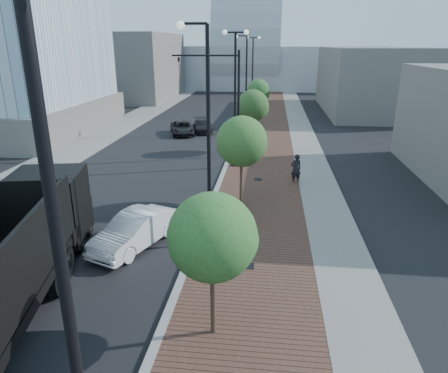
# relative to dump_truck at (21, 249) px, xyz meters

# --- Properties ---
(sidewalk) EXTENTS (7.00, 140.00, 0.12)m
(sidewalk) POSITION_rel_dump_truck_xyz_m (8.92, 34.30, -1.57)
(sidewalk) COLOR #4C2D23
(sidewalk) RESTS_ON ground
(concrete_strip) EXTENTS (2.40, 140.00, 0.13)m
(concrete_strip) POSITION_rel_dump_truck_xyz_m (11.62, 34.30, -1.56)
(concrete_strip) COLOR slate
(concrete_strip) RESTS_ON ground
(curb) EXTENTS (0.30, 140.00, 0.14)m
(curb) POSITION_rel_dump_truck_xyz_m (5.42, 34.30, -1.56)
(curb) COLOR gray
(curb) RESTS_ON ground
(west_sidewalk) EXTENTS (4.00, 140.00, 0.12)m
(west_sidewalk) POSITION_rel_dump_truck_xyz_m (-7.58, 34.30, -1.57)
(west_sidewalk) COLOR slate
(west_sidewalk) RESTS_ON ground
(dump_truck) EXTENTS (5.65, 14.20, 3.86)m
(dump_truck) POSITION_rel_dump_truck_xyz_m (0.00, 0.00, 0.00)
(dump_truck) COLOR black
(dump_truck) RESTS_ON ground
(white_sedan) EXTENTS (3.12, 4.84, 1.50)m
(white_sedan) POSITION_rel_dump_truck_xyz_m (2.83, 3.65, -0.87)
(white_sedan) COLOR silver
(white_sedan) RESTS_ON ground
(dark_car_mid) EXTENTS (3.30, 4.88, 1.24)m
(dark_car_mid) POSITION_rel_dump_truck_xyz_m (-0.10, 26.96, -1.00)
(dark_car_mid) COLOR black
(dark_car_mid) RESTS_ON ground
(dark_car_far) EXTENTS (2.73, 4.46, 1.21)m
(dark_car_far) POSITION_rel_dump_truck_xyz_m (1.68, 28.38, -1.02)
(dark_car_far) COLOR black
(dark_car_far) RESTS_ON ground
(pedestrian) EXTENTS (0.82, 0.69, 1.92)m
(pedestrian) POSITION_rel_dump_truck_xyz_m (10.20, 13.11, -0.66)
(pedestrian) COLOR black
(pedestrian) RESTS_ON ground
(streetlight_0) EXTENTS (1.72, 0.56, 9.28)m
(streetlight_0) POSITION_rel_dump_truck_xyz_m (6.02, -7.70, 3.19)
(streetlight_0) COLOR black
(streetlight_0) RESTS_ON ground
(streetlight_1) EXTENTS (1.44, 0.56, 9.21)m
(streetlight_1) POSITION_rel_dump_truck_xyz_m (5.91, 4.30, 2.72)
(streetlight_1) COLOR black
(streetlight_1) RESTS_ON ground
(streetlight_2) EXTENTS (1.72, 0.56, 9.28)m
(streetlight_2) POSITION_rel_dump_truck_xyz_m (6.02, 16.30, 3.19)
(streetlight_2) COLOR black
(streetlight_2) RESTS_ON ground
(streetlight_3) EXTENTS (1.44, 0.56, 9.21)m
(streetlight_3) POSITION_rel_dump_truck_xyz_m (5.91, 28.30, 2.72)
(streetlight_3) COLOR black
(streetlight_3) RESTS_ON ground
(streetlight_4) EXTENTS (1.72, 0.56, 9.28)m
(streetlight_4) POSITION_rel_dump_truck_xyz_m (6.02, 40.30, 3.19)
(streetlight_4) COLOR black
(streetlight_4) RESTS_ON ground
(traffic_mast) EXTENTS (5.09, 0.20, 8.00)m
(traffic_mast) POSITION_rel_dump_truck_xyz_m (5.12, 19.30, 3.36)
(traffic_mast) COLOR black
(traffic_mast) RESTS_ON ground
(tree_0) EXTENTS (2.57, 2.55, 4.59)m
(tree_0) POSITION_rel_dump_truck_xyz_m (7.07, -1.68, 1.67)
(tree_0) COLOR #382619
(tree_0) RESTS_ON ground
(tree_1) EXTENTS (2.72, 2.72, 4.87)m
(tree_1) POSITION_rel_dump_truck_xyz_m (7.07, 9.32, 1.88)
(tree_1) COLOR #382619
(tree_1) RESTS_ON ground
(tree_2) EXTENTS (2.57, 2.56, 4.99)m
(tree_2) POSITION_rel_dump_truck_xyz_m (7.07, 21.32, 2.07)
(tree_2) COLOR #382619
(tree_2) RESTS_ON ground
(tree_3) EXTENTS (2.49, 2.46, 4.85)m
(tree_3) POSITION_rel_dump_truck_xyz_m (7.07, 33.32, 1.98)
(tree_3) COLOR #382619
(tree_3) RESTS_ON ground
(tower_podium) EXTENTS (19.00, 19.00, 3.00)m
(tower_podium) POSITION_rel_dump_truck_xyz_m (-18.58, 26.30, -0.13)
(tower_podium) COLOR #68635E
(tower_podium) RESTS_ON ground
(convention_center) EXTENTS (50.00, 30.00, 50.00)m
(convention_center) POSITION_rel_dump_truck_xyz_m (3.42, 79.30, 4.38)
(convention_center) COLOR #A9AEB3
(convention_center) RESTS_ON ground
(commercial_block_nw) EXTENTS (14.00, 20.00, 10.00)m
(commercial_block_nw) POSITION_rel_dump_truck_xyz_m (-14.58, 54.30, 3.37)
(commercial_block_nw) COLOR slate
(commercial_block_nw) RESTS_ON ground
(commercial_block_ne) EXTENTS (12.00, 22.00, 8.00)m
(commercial_block_ne) POSITION_rel_dump_truck_xyz_m (21.42, 44.30, 2.37)
(commercial_block_ne) COLOR #69635E
(commercial_block_ne) RESTS_ON ground
(utility_cover_1) EXTENTS (0.50, 0.50, 0.02)m
(utility_cover_1) POSITION_rel_dump_truck_xyz_m (7.82, 2.30, -1.50)
(utility_cover_1) COLOR black
(utility_cover_1) RESTS_ON sidewalk
(utility_cover_2) EXTENTS (0.50, 0.50, 0.02)m
(utility_cover_2) POSITION_rel_dump_truck_xyz_m (7.82, 13.30, -1.50)
(utility_cover_2) COLOR black
(utility_cover_2) RESTS_ON sidewalk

